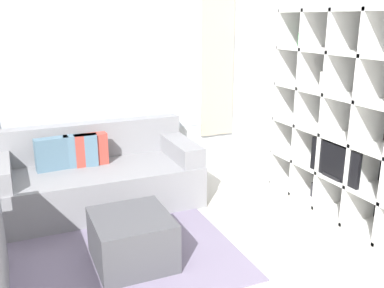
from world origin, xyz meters
The scene contains 6 objects.
wall_back centered at (0.00, 3.13, 1.36)m, with size 5.64×0.11×2.70m.
wall_right centered at (2.25, 1.55, 1.35)m, with size 0.07×4.29×2.70m, color silver.
area_rug centered at (-0.78, 1.50, 0.01)m, with size 2.88×1.68×0.01m, color slate.
shelving_unit centered at (2.04, 1.37, 1.02)m, with size 0.43×2.12×2.05m.
couch_main centered at (-0.28, 2.60, 0.31)m, with size 2.13×0.97×0.84m.
ottoman centered at (-0.24, 1.34, 0.21)m, with size 0.62×0.65×0.42m.
Camera 1 is at (-1.03, -1.74, 1.96)m, focal length 40.00 mm.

